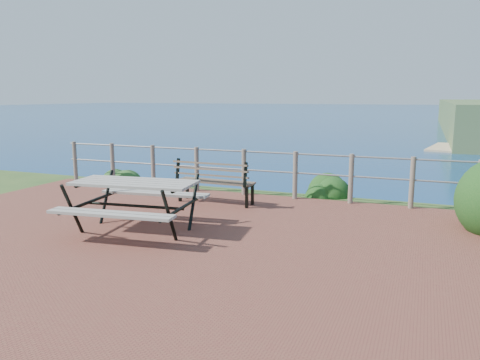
{
  "coord_description": "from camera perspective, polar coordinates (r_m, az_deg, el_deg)",
  "views": [
    {
      "loc": [
        3.63,
        -6.02,
        2.16
      ],
      "look_at": [
        0.76,
        1.21,
        0.75
      ],
      "focal_mm": 35.0,
      "sensor_mm": 36.0,
      "label": 1
    }
  ],
  "objects": [
    {
      "name": "park_bench",
      "position": [
        9.36,
        -3.01,
        0.62
      ],
      "size": [
        1.61,
        0.44,
        0.9
      ],
      "rotation": [
        0.0,
        0.0,
        -0.03
      ],
      "color": "brown",
      "rests_on": "ground"
    },
    {
      "name": "safety_railing",
      "position": [
        10.18,
        0.49,
        1.29
      ],
      "size": [
        9.4,
        0.1,
        1.0
      ],
      "color": "#6B5B4C",
      "rests_on": "ground"
    },
    {
      "name": "ocean",
      "position": [
        206.07,
        20.92,
        8.98
      ],
      "size": [
        1200.0,
        1200.0,
        0.0
      ],
      "primitive_type": "plane",
      "color": "#125371",
      "rests_on": "ground"
    },
    {
      "name": "shrub_lip_east",
      "position": [
        10.42,
        11.32,
        -1.91
      ],
      "size": [
        0.88,
        0.88,
        0.67
      ],
      "primitive_type": "ellipsoid",
      "color": "#144215",
      "rests_on": "ground"
    },
    {
      "name": "picnic_table",
      "position": [
        7.59,
        -12.69,
        -2.49
      ],
      "size": [
        2.0,
        1.66,
        0.81
      ],
      "rotation": [
        0.0,
        0.0,
        0.12
      ],
      "color": "#9E9A8E",
      "rests_on": "ground"
    },
    {
      "name": "shrub_lip_west",
      "position": [
        12.18,
        -14.02,
        -0.27
      ],
      "size": [
        0.86,
        0.86,
        0.63
      ],
      "primitive_type": "ellipsoid",
      "color": "#205623",
      "rests_on": "ground"
    },
    {
      "name": "ground",
      "position": [
        7.36,
        -9.06,
        -6.94
      ],
      "size": [
        10.0,
        7.0,
        0.12
      ],
      "primitive_type": "cube",
      "color": "brown",
      "rests_on": "ground"
    }
  ]
}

